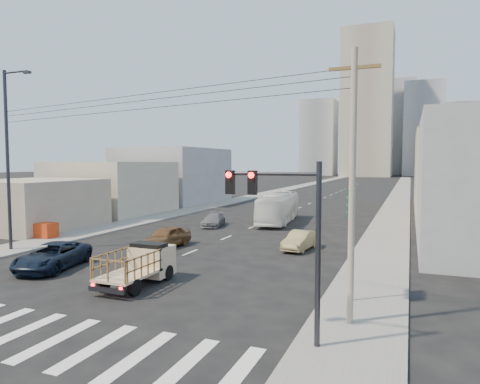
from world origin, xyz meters
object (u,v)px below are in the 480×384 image
Objects in this scene: utility_pole at (352,184)px; streetlamp_left at (9,155)px; traffic_signal at (287,221)px; sedan_grey at (213,220)px; crate_stack at (44,230)px; sedan_brown at (166,237)px; green_sign at (351,216)px; flatbed_pickup at (139,262)px; navy_pickup at (53,256)px; sedan_tan at (300,240)px; city_bus at (279,208)px.

utility_pole is 23.47m from streetlamp_left.
streetlamp_left is (-21.16, 7.51, 2.36)m from traffic_signal.
crate_stack reaches higher than sedan_grey.
sedan_brown is 15.68m from green_sign.
sedan_grey is at bearing 100.84° from sedan_brown.
green_sign is (9.91, 0.96, 2.65)m from flatbed_pickup.
navy_pickup is at bearing -105.72° from sedan_brown.
sedan_brown reaches higher than navy_pickup.
sedan_tan is 0.32× the size of streetlamp_left.
traffic_signal reaches higher than sedan_brown.
utility_pole is (10.25, -1.54, 4.09)m from flatbed_pickup.
sedan_tan is at bearing 21.47° from sedan_brown.
city_bus is 28.64m from traffic_signal.
city_bus is (0.13, 23.22, 0.37)m from flatbed_pickup.
sedan_brown is 9.31m from sedan_tan.
flatbed_pickup is at bearing -28.53° from crate_stack.
traffic_signal reaches higher than flatbed_pickup.
utility_pole is at bearing -20.75° from crate_stack.
sedan_grey is 0.41× the size of utility_pole.
sedan_grey is at bearing 62.50° from streetlamp_left.
green_sign is (1.39, 5.01, -0.34)m from traffic_signal.
city_bus is 24.04m from streetlamp_left.
sedan_tan is at bearing -73.00° from city_bus.
traffic_signal is at bearing -105.55° from green_sign.
crate_stack is (-24.16, 6.78, -3.05)m from green_sign.
crate_stack is (-14.25, 7.75, -0.40)m from flatbed_pickup.
sedan_brown is 2.43× the size of crate_stack.
sedan_brown is (-3.61, 8.32, -0.35)m from flatbed_pickup.
streetlamp_left is (-12.77, -19.75, 4.97)m from city_bus.
green_sign reaches higher than sedan_tan.
streetlamp_left is (-9.04, -4.86, 5.69)m from sedan_brown.
utility_pole is (16.60, -2.34, 4.47)m from navy_pickup.
traffic_signal is (8.39, -27.26, 2.61)m from city_bus.
navy_pickup is at bearing -179.42° from green_sign.
navy_pickup reaches higher than sedan_grey.
traffic_signal is (14.87, -4.84, 3.36)m from navy_pickup.
streetlamp_left is at bearing 173.68° from green_sign.
flatbed_pickup is at bearing -174.45° from green_sign.
green_sign is (14.70, -17.60, 3.15)m from sedan_grey.
streetlamp_left reaches higher than crate_stack.
green_sign reaches higher than city_bus.
green_sign reaches higher than flatbed_pickup.
city_bus is 2.10× the size of green_sign.
navy_pickup is (-6.34, 0.80, -0.38)m from flatbed_pickup.
crate_stack is at bearing -143.41° from sedan_grey.
sedan_tan is 19.81m from crate_stack.
sedan_brown is at bearing 56.79° from navy_pickup.
streetlamp_left reaches higher than navy_pickup.
sedan_tan reaches higher than sedan_grey.
flatbed_pickup is 1.14× the size of sedan_tan.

